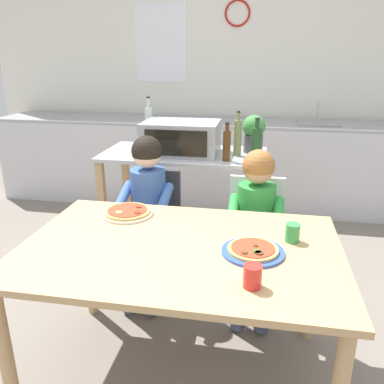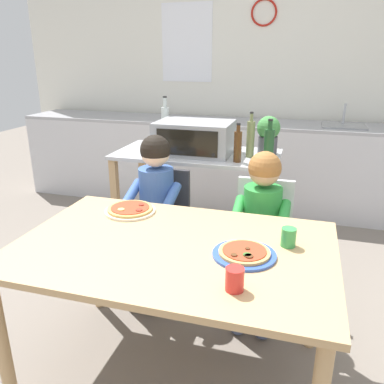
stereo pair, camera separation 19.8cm
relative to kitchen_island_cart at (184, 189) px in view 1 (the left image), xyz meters
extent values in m
plane|color=slate|center=(0.22, -0.05, -0.58)|extent=(11.24, 11.24, 0.00)
cube|color=white|center=(0.22, 1.69, 0.77)|extent=(5.49, 0.12, 2.70)
cube|color=white|center=(-0.58, 1.63, 1.07)|extent=(0.56, 0.01, 0.80)
torus|color=red|center=(0.23, 1.62, 1.35)|extent=(0.26, 0.02, 0.26)
cube|color=silver|center=(0.22, 1.28, -0.15)|extent=(4.94, 0.60, 0.86)
cube|color=#9E9EA3|center=(0.22, 1.28, 0.30)|extent=(4.94, 0.60, 0.03)
cube|color=gray|center=(1.08, 1.28, 0.31)|extent=(0.40, 0.33, 0.02)
cylinder|color=#B7BABF|center=(1.08, 1.40, 0.41)|extent=(0.02, 0.02, 0.20)
cube|color=#B7BABF|center=(0.00, 0.00, 0.27)|extent=(1.18, 0.59, 0.02)
cube|color=tan|center=(0.00, 0.00, -0.28)|extent=(1.08, 0.54, 0.02)
cube|color=tan|center=(-0.55, -0.25, -0.16)|extent=(0.05, 0.05, 0.84)
cube|color=tan|center=(0.55, -0.25, -0.16)|extent=(0.05, 0.05, 0.84)
cube|color=tan|center=(-0.55, 0.25, -0.16)|extent=(0.05, 0.05, 0.84)
cube|color=tan|center=(0.55, 0.25, -0.16)|extent=(0.05, 0.05, 0.84)
cube|color=#999BA0|center=(-0.01, -0.02, 0.40)|extent=(0.53, 0.37, 0.23)
cube|color=black|center=(-0.01, -0.21, 0.40)|extent=(0.42, 0.01, 0.17)
cylinder|color=black|center=(0.17, -0.21, 0.33)|extent=(0.02, 0.01, 0.02)
cylinder|color=#ADB7B2|center=(-0.31, 0.19, 0.43)|extent=(0.06, 0.06, 0.29)
cylinder|color=#ADB7B2|center=(-0.31, 0.19, 0.61)|extent=(0.03, 0.03, 0.07)
cylinder|color=black|center=(-0.31, 0.19, 0.65)|extent=(0.03, 0.03, 0.01)
cylinder|color=#4C2D14|center=(0.32, -0.17, 0.38)|extent=(0.05, 0.05, 0.20)
cylinder|color=#4C2D14|center=(0.32, -0.17, 0.50)|extent=(0.03, 0.03, 0.04)
cylinder|color=black|center=(0.32, -0.17, 0.53)|extent=(0.03, 0.03, 0.01)
cylinder|color=olive|center=(0.38, -0.02, 0.40)|extent=(0.05, 0.05, 0.25)
cylinder|color=olive|center=(0.38, -0.02, 0.55)|extent=(0.02, 0.02, 0.05)
cylinder|color=black|center=(0.38, -0.02, 0.59)|extent=(0.02, 0.02, 0.01)
cylinder|color=#1E4723|center=(0.51, -0.06, 0.38)|extent=(0.07, 0.07, 0.21)
cylinder|color=#1E4723|center=(0.51, -0.06, 0.52)|extent=(0.03, 0.03, 0.06)
cylinder|color=black|center=(0.51, -0.06, 0.55)|extent=(0.03, 0.03, 0.01)
cylinder|color=#4C4C51|center=(0.49, 0.11, 0.34)|extent=(0.14, 0.14, 0.13)
sphere|color=#428942|center=(0.49, 0.11, 0.47)|extent=(0.16, 0.16, 0.16)
cube|color=tan|center=(0.22, -1.17, 0.13)|extent=(1.43, 0.92, 0.03)
cylinder|color=tan|center=(-0.44, -1.58, -0.23)|extent=(0.06, 0.06, 0.70)
cylinder|color=tan|center=(-0.44, -0.77, -0.23)|extent=(0.06, 0.06, 0.70)
cylinder|color=tan|center=(0.87, -0.77, -0.23)|extent=(0.06, 0.06, 0.70)
cube|color=#333338|center=(-0.13, -0.48, -0.14)|extent=(0.36, 0.36, 0.04)
cube|color=#333338|center=(-0.13, -0.32, 0.05)|extent=(0.34, 0.03, 0.38)
cylinder|color=#333338|center=(0.02, -0.63, -0.36)|extent=(0.03, 0.03, 0.42)
cylinder|color=#333338|center=(-0.28, -0.63, -0.36)|extent=(0.03, 0.03, 0.42)
cylinder|color=#333338|center=(0.02, -0.33, -0.36)|extent=(0.03, 0.03, 0.42)
cylinder|color=#333338|center=(-0.28, -0.33, -0.36)|extent=(0.03, 0.03, 0.42)
cube|color=silver|center=(0.54, -0.52, -0.14)|extent=(0.36, 0.36, 0.04)
cube|color=silver|center=(0.54, -0.36, 0.05)|extent=(0.34, 0.03, 0.38)
cylinder|color=silver|center=(0.69, -0.67, -0.36)|extent=(0.03, 0.03, 0.42)
cylinder|color=silver|center=(0.39, -0.67, -0.36)|extent=(0.03, 0.03, 0.42)
cylinder|color=silver|center=(0.69, -0.37, -0.36)|extent=(0.03, 0.03, 0.42)
cylinder|color=silver|center=(0.39, -0.37, -0.36)|extent=(0.03, 0.03, 0.42)
cube|color=#424C6B|center=(-0.06, -0.62, -0.10)|extent=(0.10, 0.30, 0.10)
cylinder|color=#424C6B|center=(-0.06, -0.75, -0.34)|extent=(0.08, 0.08, 0.44)
cube|color=#424C6B|center=(-0.20, -0.62, -0.10)|extent=(0.10, 0.30, 0.10)
cylinder|color=#424C6B|center=(-0.20, -0.75, -0.34)|extent=(0.08, 0.08, 0.44)
cylinder|color=#3D60A8|center=(0.00, -0.58, 0.13)|extent=(0.06, 0.26, 0.15)
cylinder|color=#3D60A8|center=(-0.26, -0.58, 0.13)|extent=(0.06, 0.26, 0.15)
cylinder|color=#3D60A8|center=(-0.13, -0.48, 0.09)|extent=(0.22, 0.22, 0.39)
sphere|color=beige|center=(-0.13, -0.48, 0.38)|extent=(0.18, 0.18, 0.18)
sphere|color=black|center=(-0.13, -0.48, 0.40)|extent=(0.19, 0.19, 0.19)
cube|color=#424C6B|center=(0.61, -0.66, -0.10)|extent=(0.10, 0.30, 0.10)
cylinder|color=#424C6B|center=(0.61, -0.79, -0.34)|extent=(0.08, 0.08, 0.44)
cube|color=#424C6B|center=(0.47, -0.66, -0.10)|extent=(0.10, 0.30, 0.10)
cylinder|color=#424C6B|center=(0.47, -0.79, -0.34)|extent=(0.08, 0.08, 0.44)
cylinder|color=green|center=(0.67, -0.62, 0.10)|extent=(0.06, 0.26, 0.15)
cylinder|color=green|center=(0.41, -0.62, 0.10)|extent=(0.06, 0.26, 0.15)
cylinder|color=green|center=(0.54, -0.52, 0.07)|extent=(0.22, 0.22, 0.34)
sphere|color=tan|center=(0.54, -0.52, 0.34)|extent=(0.18, 0.18, 0.18)
sphere|color=#9E6633|center=(0.54, -0.52, 0.35)|extent=(0.19, 0.19, 0.19)
cylinder|color=beige|center=(-0.13, -0.87, 0.15)|extent=(0.27, 0.27, 0.01)
cylinder|color=tan|center=(-0.13, -0.87, 0.16)|extent=(0.24, 0.24, 0.01)
cylinder|color=#B23D23|center=(-0.13, -0.87, 0.17)|extent=(0.21, 0.21, 0.00)
cylinder|color=maroon|center=(-0.07, -0.90, 0.18)|extent=(0.04, 0.04, 0.01)
cylinder|color=maroon|center=(-0.09, -0.83, 0.18)|extent=(0.03, 0.03, 0.01)
cylinder|color=#DBC666|center=(-0.16, -0.92, 0.18)|extent=(0.04, 0.04, 0.01)
cylinder|color=#3356B7|center=(0.54, -1.19, 0.15)|extent=(0.27, 0.27, 0.01)
cylinder|color=tan|center=(0.54, -1.19, 0.16)|extent=(0.22, 0.22, 0.01)
cylinder|color=#B23D23|center=(0.54, -1.19, 0.17)|extent=(0.19, 0.19, 0.00)
cylinder|color=#386628|center=(0.56, -1.23, 0.18)|extent=(0.03, 0.03, 0.01)
cylinder|color=#563319|center=(0.51, -1.25, 0.18)|extent=(0.03, 0.03, 0.01)
cylinder|color=#563319|center=(0.57, -1.24, 0.18)|extent=(0.04, 0.04, 0.01)
cylinder|color=#563319|center=(0.55, -1.17, 0.18)|extent=(0.02, 0.02, 0.01)
cylinder|color=green|center=(0.71, -1.04, 0.19)|extent=(0.07, 0.07, 0.09)
cylinder|color=red|center=(0.55, -1.45, 0.19)|extent=(0.07, 0.07, 0.09)
camera|label=1|loc=(0.55, -2.71, 0.96)|focal=36.58mm
camera|label=2|loc=(0.74, -2.67, 0.96)|focal=36.58mm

